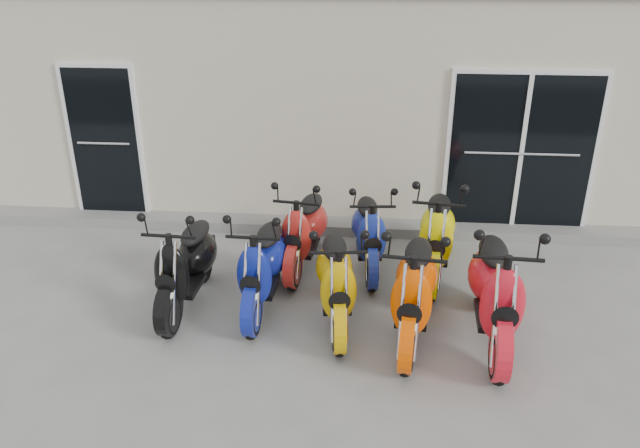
% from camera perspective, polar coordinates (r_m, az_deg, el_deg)
% --- Properties ---
extents(ground, '(80.00, 80.00, 0.00)m').
position_cam_1_polar(ground, '(7.22, -0.39, -7.41)').
color(ground, gray).
rests_on(ground, ground).
extents(building, '(14.00, 6.00, 3.20)m').
position_cam_1_polar(building, '(11.53, 1.93, 13.42)').
color(building, beige).
rests_on(building, ground).
extents(front_step, '(14.00, 0.40, 0.15)m').
position_cam_1_polar(front_step, '(8.96, 0.75, -0.17)').
color(front_step, gray).
rests_on(front_step, ground).
extents(door_left, '(1.07, 0.08, 2.22)m').
position_cam_1_polar(door_left, '(9.44, -19.09, 7.44)').
color(door_left, black).
rests_on(door_left, front_step).
extents(door_right, '(2.02, 0.08, 2.22)m').
position_cam_1_polar(door_right, '(8.90, 17.93, 6.61)').
color(door_right, black).
rests_on(door_right, front_step).
extents(scooter_front_black, '(0.74, 1.83, 1.33)m').
position_cam_1_polar(scooter_front_black, '(7.05, -12.25, -2.66)').
color(scooter_front_black, black).
rests_on(scooter_front_black, ground).
extents(scooter_front_blue, '(0.71, 1.80, 1.31)m').
position_cam_1_polar(scooter_front_blue, '(6.91, -5.28, -2.84)').
color(scooter_front_blue, navy).
rests_on(scooter_front_blue, ground).
extents(scooter_front_orange_a, '(0.83, 1.81, 1.29)m').
position_cam_1_polar(scooter_front_orange_a, '(6.62, 1.50, -4.12)').
color(scooter_front_orange_a, '#D1A104').
rests_on(scooter_front_orange_a, ground).
extents(scooter_front_orange_b, '(0.93, 1.97, 1.40)m').
position_cam_1_polar(scooter_front_orange_b, '(6.43, 8.69, -4.83)').
color(scooter_front_orange_b, '#FF5000').
rests_on(scooter_front_orange_b, ground).
extents(scooter_front_red, '(0.85, 2.04, 1.47)m').
position_cam_1_polar(scooter_front_red, '(6.51, 15.89, -4.75)').
color(scooter_front_red, red).
rests_on(scooter_front_red, ground).
extents(scooter_back_red, '(0.85, 1.81, 1.29)m').
position_cam_1_polar(scooter_back_red, '(7.75, -1.44, 0.35)').
color(scooter_back_red, red).
rests_on(scooter_back_red, ground).
extents(scooter_back_blue, '(0.75, 1.73, 1.25)m').
position_cam_1_polar(scooter_back_blue, '(7.75, 4.52, 0.09)').
color(scooter_back_blue, navy).
rests_on(scooter_back_blue, ground).
extents(scooter_back_yellow, '(0.92, 1.95, 1.39)m').
position_cam_1_polar(scooter_back_yellow, '(7.68, 10.70, 0.06)').
color(scooter_back_yellow, '#E8E304').
rests_on(scooter_back_yellow, ground).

